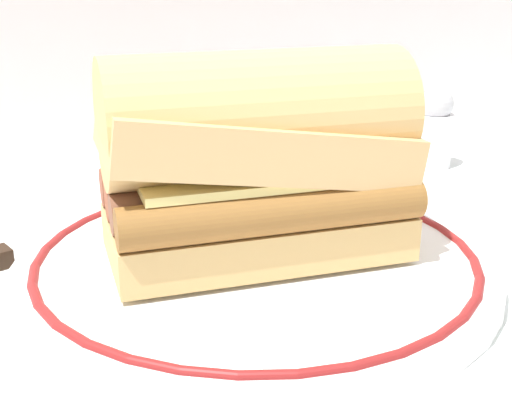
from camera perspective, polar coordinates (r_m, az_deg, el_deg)
ground_plane at (r=0.44m, az=-1.46°, el=-5.16°), size 1.50×1.50×0.00m
plate at (r=0.43m, az=-0.00°, el=-4.63°), size 0.29×0.29×0.01m
sausage_sandwich at (r=0.41m, az=0.00°, el=3.97°), size 0.18×0.10×0.12m
salt_shaker at (r=0.67m, az=14.32°, el=6.04°), size 0.03×0.03×0.07m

